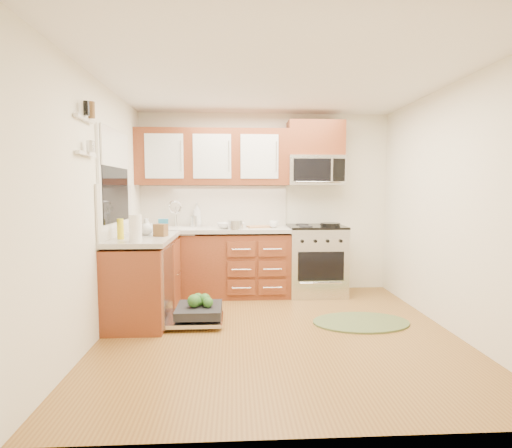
{
  "coord_description": "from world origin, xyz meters",
  "views": [
    {
      "loc": [
        -0.44,
        -3.93,
        1.44
      ],
      "look_at": [
        -0.18,
        0.85,
        1.03
      ],
      "focal_mm": 28.0,
      "sensor_mm": 36.0,
      "label": 1
    }
  ],
  "objects": [
    {
      "name": "rug",
      "position": [
        0.93,
        0.2,
        0.01
      ],
      "size": [
        1.17,
        0.89,
        0.02
      ],
      "primitive_type": null,
      "rotation": [
        0.0,
        0.0,
        -0.22
      ],
      "color": "#536137",
      "rests_on": "ground"
    },
    {
      "name": "wooden_box",
      "position": [
        -1.25,
        0.5,
        0.99
      ],
      "size": [
        0.16,
        0.14,
        0.14
      ],
      "primitive_type": "cube",
      "rotation": [
        0.0,
        0.0,
        -0.38
      ],
      "color": "brown",
      "rests_on": "countertop_left"
    },
    {
      "name": "backsplash_back",
      "position": [
        -0.73,
        1.74,
        1.21
      ],
      "size": [
        2.05,
        0.02,
        0.57
      ],
      "primitive_type": "cube",
      "color": "beige",
      "rests_on": "ground"
    },
    {
      "name": "soap_bottle_a",
      "position": [
        -0.96,
        1.68,
        1.09
      ],
      "size": [
        0.14,
        0.14,
        0.33
      ],
      "primitive_type": "imported",
      "rotation": [
        0.0,
        0.0,
        0.14
      ],
      "color": "#999999",
      "rests_on": "countertop_back"
    },
    {
      "name": "wall_left",
      "position": [
        -1.75,
        0.0,
        1.25
      ],
      "size": [
        0.04,
        3.5,
        2.5
      ],
      "primitive_type": "cube",
      "color": "white",
      "rests_on": "ground"
    },
    {
      "name": "cup",
      "position": [
        0.1,
        1.4,
        0.97
      ],
      "size": [
        0.13,
        0.13,
        0.1
      ],
      "primitive_type": "imported",
      "rotation": [
        0.0,
        0.0,
        0.05
      ],
      "color": "#999999",
      "rests_on": "countertop_back"
    },
    {
      "name": "window_blind",
      "position": [
        -1.71,
        0.5,
        1.88
      ],
      "size": [
        0.02,
        0.96,
        0.4
      ],
      "primitive_type": "cube",
      "color": "white",
      "rests_on": "ground"
    },
    {
      "name": "upper_cabinets",
      "position": [
        -0.73,
        1.57,
        1.88
      ],
      "size": [
        2.05,
        0.35,
        0.75
      ],
      "primitive_type": null,
      "color": "#5D2F15",
      "rests_on": "ground"
    },
    {
      "name": "blue_carton",
      "position": [
        -1.25,
        0.67,
        1.02
      ],
      "size": [
        0.12,
        0.08,
        0.18
      ],
      "primitive_type": "cube",
      "rotation": [
        0.0,
        0.0,
        0.16
      ],
      "color": "#2886BE",
      "rests_on": "countertop_left"
    },
    {
      "name": "shelf_upper",
      "position": [
        -1.72,
        -0.35,
        2.05
      ],
      "size": [
        0.04,
        0.4,
        0.03
      ],
      "primitive_type": "cube",
      "color": "white",
      "rests_on": "ground"
    },
    {
      "name": "backsplash_left",
      "position": [
        -1.74,
        0.52,
        1.21
      ],
      "size": [
        0.02,
        1.25,
        0.57
      ],
      "primitive_type": "cube",
      "color": "beige",
      "rests_on": "ground"
    },
    {
      "name": "base_cabinet_back",
      "position": [
        -0.73,
        1.45,
        0.42
      ],
      "size": [
        2.05,
        0.6,
        0.85
      ],
      "primitive_type": "cube",
      "color": "#5D2F15",
      "rests_on": "ground"
    },
    {
      "name": "countertop_back",
      "position": [
        -0.72,
        1.44,
        0.9
      ],
      "size": [
        2.07,
        0.64,
        0.05
      ],
      "primitive_type": "cube",
      "color": "beige",
      "rests_on": "base_cabinet_back"
    },
    {
      "name": "mustard_bottle",
      "position": [
        -1.62,
        0.26,
        1.03
      ],
      "size": [
        0.09,
        0.09,
        0.21
      ],
      "primitive_type": "cylinder",
      "rotation": [
        0.0,
        0.0,
        -0.43
      ],
      "color": "yellow",
      "rests_on": "countertop_left"
    },
    {
      "name": "base_cabinet_left",
      "position": [
        -1.45,
        0.52,
        0.42
      ],
      "size": [
        0.6,
        1.25,
        0.85
      ],
      "primitive_type": "cube",
      "color": "#5D2F15",
      "rests_on": "ground"
    },
    {
      "name": "stock_pot",
      "position": [
        -0.43,
        1.22,
        0.98
      ],
      "size": [
        0.21,
        0.21,
        0.12
      ],
      "primitive_type": "cylinder",
      "rotation": [
        0.0,
        0.0,
        -0.05
      ],
      "color": "silver",
      "rests_on": "countertop_back"
    },
    {
      "name": "red_bottle",
      "position": [
        -1.42,
        0.05,
        1.04
      ],
      "size": [
        0.07,
        0.07,
        0.24
      ],
      "primitive_type": "cylinder",
      "rotation": [
        0.0,
        0.0,
        0.08
      ],
      "color": "red",
      "rests_on": "countertop_left"
    },
    {
      "name": "microwave",
      "position": [
        0.68,
        1.55,
        1.7
      ],
      "size": [
        0.76,
        0.38,
        0.4
      ],
      "primitive_type": null,
      "color": "silver",
      "rests_on": "ground"
    },
    {
      "name": "soap_bottle_b",
      "position": [
        -1.44,
        0.74,
        1.02
      ],
      "size": [
        0.1,
        0.1,
        0.18
      ],
      "primitive_type": "imported",
      "rotation": [
        0.0,
        0.0,
        -0.25
      ],
      "color": "#999999",
      "rests_on": "countertop_left"
    },
    {
      "name": "bowl_a",
      "position": [
        -0.44,
        1.42,
        0.96
      ],
      "size": [
        0.31,
        0.31,
        0.07
      ],
      "primitive_type": "imported",
      "rotation": [
        0.0,
        0.0,
        -0.09
      ],
      "color": "#999999",
      "rests_on": "countertop_back"
    },
    {
      "name": "dishwasher",
      "position": [
        -0.86,
        0.3,
        0.1
      ],
      "size": [
        0.7,
        0.6,
        0.2
      ],
      "primitive_type": null,
      "color": "silver",
      "rests_on": "ground"
    },
    {
      "name": "wall_right",
      "position": [
        1.75,
        0.0,
        1.25
      ],
      "size": [
        0.04,
        3.5,
        2.5
      ],
      "primitive_type": "cube",
      "color": "white",
      "rests_on": "ground"
    },
    {
      "name": "countertop_left",
      "position": [
        -1.44,
        0.53,
        0.9
      ],
      "size": [
        0.64,
        1.27,
        0.05
      ],
      "primitive_type": "cube",
      "color": "beige",
      "rests_on": "base_cabinet_left"
    },
    {
      "name": "paper_towel_roll",
      "position": [
        -1.41,
        0.04,
        1.06
      ],
      "size": [
        0.16,
        0.16,
        0.27
      ],
      "primitive_type": "cylinder",
      "rotation": [
        0.0,
        0.0,
        -0.42
      ],
      "color": "white",
      "rests_on": "countertop_left"
    },
    {
      "name": "cutting_board",
      "position": [
        -0.1,
        1.47,
        0.94
      ],
      "size": [
        0.35,
        0.26,
        0.02
      ],
      "primitive_type": "cube",
      "rotation": [
        0.0,
        0.0,
        0.21
      ],
      "color": "#A9784D",
      "rests_on": "countertop_back"
    },
    {
      "name": "canister",
      "position": [
        -0.99,
        1.53,
        1.0
      ],
      "size": [
        0.1,
        0.1,
        0.16
      ],
      "primitive_type": "cylinder",
      "rotation": [
        0.0,
        0.0,
        0.01
      ],
      "color": "silver",
      "rests_on": "countertop_back"
    },
    {
      "name": "soap_bottle_c",
      "position": [
        -1.44,
        0.63,
        1.02
      ],
      "size": [
        0.17,
        0.17,
        0.19
      ],
      "primitive_type": "imported",
      "rotation": [
        0.0,
        0.0,
        -0.16
      ],
      "color": "#999999",
      "rests_on": "countertop_left"
    },
    {
      "name": "wall_back",
      "position": [
        0.0,
        1.75,
        1.25
      ],
      "size": [
        3.5,
        0.04,
        2.5
      ],
      "primitive_type": "cube",
      "color": "white",
      "rests_on": "ground"
    },
    {
      "name": "range",
      "position": [
        0.68,
        1.43,
        0.47
      ],
      "size": [
        0.76,
        0.64,
        0.95
      ],
      "primitive_type": null,
      "color": "silver",
      "rests_on": "ground"
    },
    {
      "name": "shelf_lower",
      "position": [
        -1.72,
        -0.35,
        1.75
      ],
      "size": [
        0.04,
        0.4,
        0.03
      ],
      "primitive_type": "cube",
      "color": "white",
      "rests_on": "ground"
    },
    {
      "name": "wall_front",
      "position": [
        0.0,
        -1.75,
        1.25
      ],
      "size": [
        3.5,
        0.04,
        2.5
      ],
      "primitive_type": "cube",
      "color": "white",
      "rests_on": "ground"
    },
    {
      "name": "window",
      "position": [
        -1.74,
        0.5,
        1.55
      ],
      "size": [
        0.03,
        1.05,
        1.05
      ],
      "primitive_type": null,
      "color": "white",
      "rests_on": "ground"
    },
    {
      "name": "ceiling",
      "position": [
        0.0,
        0.0,
        2.5
      ],
      "size": [
        3.5,
        3.5,
        0.0
      ],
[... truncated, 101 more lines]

